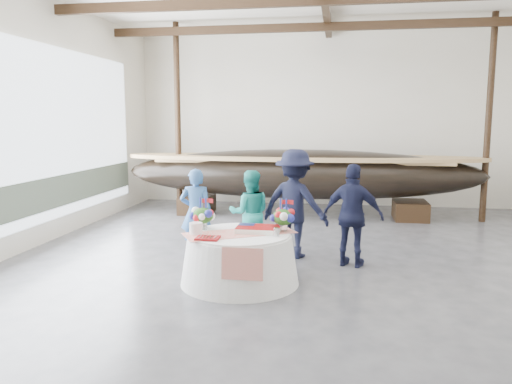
# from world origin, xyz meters

# --- Properties ---
(floor) EXTENTS (10.00, 12.00, 0.01)m
(floor) POSITION_xyz_m (0.00, 0.00, 0.00)
(floor) COLOR #3D3D42
(floor) RESTS_ON ground
(wall_back) EXTENTS (10.00, 0.02, 4.50)m
(wall_back) POSITION_xyz_m (0.00, 6.00, 2.25)
(wall_back) COLOR silver
(wall_back) RESTS_ON ground
(wall_front) EXTENTS (10.00, 0.02, 4.50)m
(wall_front) POSITION_xyz_m (0.00, -6.00, 2.25)
(wall_front) COLOR silver
(wall_front) RESTS_ON ground
(wall_left) EXTENTS (0.02, 12.00, 4.50)m
(wall_left) POSITION_xyz_m (-5.00, 0.00, 2.25)
(wall_left) COLOR silver
(wall_left) RESTS_ON ground
(pavilion_structure) EXTENTS (9.80, 11.76, 4.50)m
(pavilion_structure) POSITION_xyz_m (0.00, 0.74, 4.00)
(pavilion_structure) COLOR black
(pavilion_structure) RESTS_ON ground
(open_bay) EXTENTS (0.03, 7.00, 3.20)m
(open_bay) POSITION_xyz_m (-4.95, 1.00, 1.83)
(open_bay) COLOR silver
(open_bay) RESTS_ON ground
(longboat_display) EXTENTS (8.36, 1.67, 1.57)m
(longboat_display) POSITION_xyz_m (-0.56, 4.22, 1.00)
(longboat_display) COLOR black
(longboat_display) RESTS_ON ground
(banquet_table) EXTENTS (1.64, 1.64, 0.71)m
(banquet_table) POSITION_xyz_m (-1.02, -0.77, 0.35)
(banquet_table) COLOR silver
(banquet_table) RESTS_ON ground
(tabletop_items) EXTENTS (1.59, 1.24, 0.40)m
(tabletop_items) POSITION_xyz_m (-1.04, -0.63, 0.86)
(tabletop_items) COLOR red
(tabletop_items) RESTS_ON banquet_table
(guest_woman_blue) EXTENTS (0.58, 0.42, 1.46)m
(guest_woman_blue) POSITION_xyz_m (-2.01, 0.50, 0.73)
(guest_woman_blue) COLOR #2A5187
(guest_woman_blue) RESTS_ON ground
(guest_woman_teal) EXTENTS (0.79, 0.67, 1.43)m
(guest_woman_teal) POSITION_xyz_m (-1.13, 0.67, 0.72)
(guest_woman_teal) COLOR teal
(guest_woman_teal) RESTS_ON ground
(guest_man_left) EXTENTS (1.31, 1.02, 1.78)m
(guest_man_left) POSITION_xyz_m (-0.39, 0.69, 0.89)
(guest_man_left) COLOR black
(guest_man_left) RESTS_ON ground
(guest_man_right) EXTENTS (1.01, 0.65, 1.59)m
(guest_man_right) POSITION_xyz_m (0.54, 0.29, 0.80)
(guest_man_right) COLOR black
(guest_man_right) RESTS_ON ground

